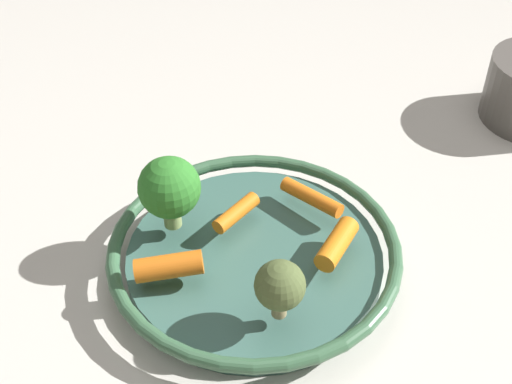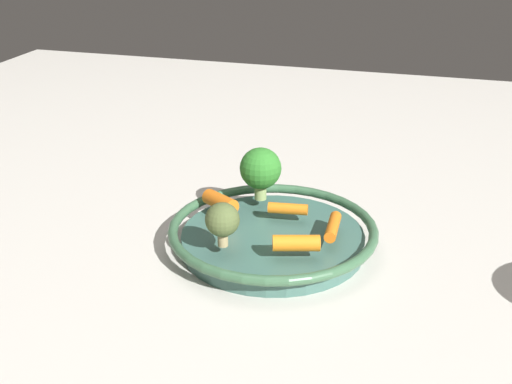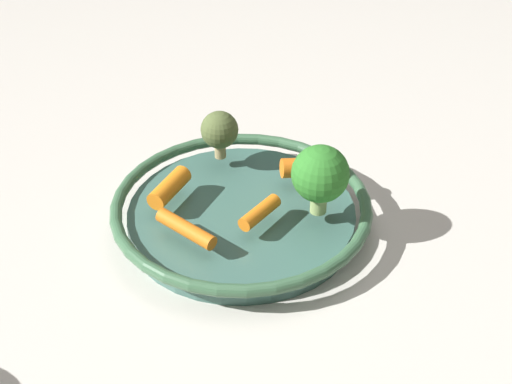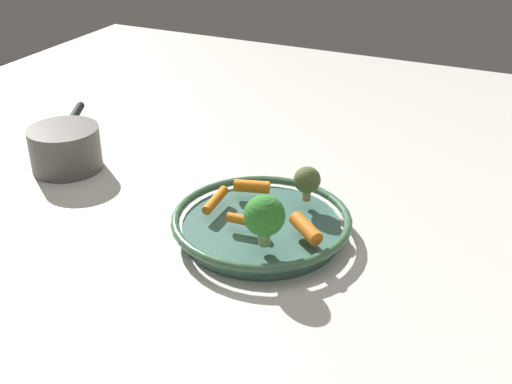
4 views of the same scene
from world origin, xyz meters
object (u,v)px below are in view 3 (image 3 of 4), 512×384
(serving_bowl, at_px, (242,212))
(baby_carrot_left, at_px, (260,212))
(broccoli_floret_small, at_px, (320,175))
(broccoli_floret_large, at_px, (220,131))
(baby_carrot_back, at_px, (186,229))
(baby_carrot_near_rim, at_px, (169,187))
(baby_carrot_center, at_px, (308,167))

(serving_bowl, bearing_deg, baby_carrot_left, 72.75)
(broccoli_floret_small, distance_m, broccoli_floret_large, 0.15)
(baby_carrot_back, bearing_deg, baby_carrot_left, 151.93)
(serving_bowl, xyz_separation_m, baby_carrot_left, (0.01, 0.04, 0.02))
(baby_carrot_back, distance_m, broccoli_floret_small, 0.14)
(baby_carrot_left, xyz_separation_m, broccoli_floret_small, (-0.05, 0.04, 0.04))
(baby_carrot_near_rim, height_order, broccoli_floret_large, broccoli_floret_large)
(baby_carrot_center, height_order, broccoli_floret_large, broccoli_floret_large)
(baby_carrot_left, xyz_separation_m, broccoli_floret_large, (-0.05, -0.11, 0.03))
(baby_carrot_near_rim, xyz_separation_m, broccoli_floret_large, (-0.09, -0.01, 0.02))
(serving_bowl, relative_size, baby_carrot_back, 4.03)
(serving_bowl, height_order, baby_carrot_back, baby_carrot_back)
(baby_carrot_back, bearing_deg, baby_carrot_near_rim, -119.25)
(baby_carrot_center, xyz_separation_m, broccoli_floret_large, (0.04, -0.10, 0.02))
(baby_carrot_left, height_order, broccoli_floret_large, broccoli_floret_large)
(serving_bowl, relative_size, baby_carrot_center, 4.64)
(baby_carrot_near_rim, height_order, baby_carrot_back, baby_carrot_near_rim)
(baby_carrot_left, relative_size, baby_carrot_back, 0.78)
(serving_bowl, bearing_deg, baby_carrot_center, 163.27)
(baby_carrot_near_rim, distance_m, baby_carrot_back, 0.07)
(baby_carrot_center, relative_size, baby_carrot_near_rim, 1.04)
(baby_carrot_back, bearing_deg, broccoli_floret_large, -149.16)
(broccoli_floret_large, bearing_deg, broccoli_floret_small, 87.46)
(broccoli_floret_large, bearing_deg, baby_carrot_center, 110.68)
(baby_carrot_center, xyz_separation_m, baby_carrot_left, (0.09, 0.01, -0.00))
(baby_carrot_center, height_order, baby_carrot_back, baby_carrot_center)
(baby_carrot_near_rim, relative_size, broccoli_floret_large, 1.01)
(baby_carrot_left, height_order, broccoli_floret_small, broccoli_floret_small)
(baby_carrot_center, bearing_deg, broccoli_floret_large, -69.32)
(serving_bowl, relative_size, broccoli_floret_large, 4.85)
(baby_carrot_near_rim, bearing_deg, baby_carrot_center, 146.03)
(baby_carrot_left, relative_size, broccoli_floret_small, 0.71)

